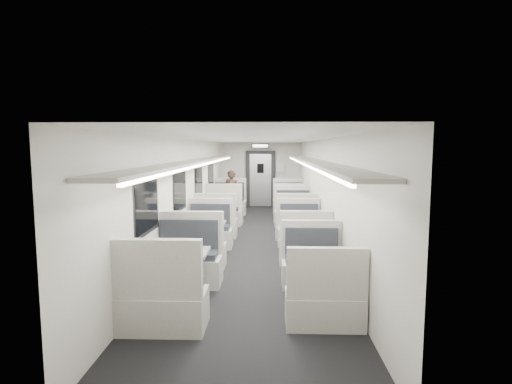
# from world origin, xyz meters

# --- Properties ---
(room) EXTENTS (3.24, 12.24, 2.64)m
(room) POSITION_xyz_m (0.00, 0.00, 1.20)
(room) COLOR black
(room) RESTS_ON ground
(booth_left_a) EXTENTS (1.10, 2.23, 1.19)m
(booth_left_a) POSITION_xyz_m (-1.00, 3.34, 0.40)
(booth_left_a) COLOR beige
(booth_left_a) RESTS_ON room
(booth_left_b) EXTENTS (1.03, 2.09, 1.12)m
(booth_left_b) POSITION_xyz_m (-1.00, 1.52, 0.37)
(booth_left_b) COLOR beige
(booth_left_b) RESTS_ON room
(booth_left_c) EXTENTS (1.00, 2.02, 1.08)m
(booth_left_c) POSITION_xyz_m (-1.00, -1.03, 0.36)
(booth_left_c) COLOR beige
(booth_left_c) RESTS_ON room
(booth_left_d) EXTENTS (1.08, 2.18, 1.17)m
(booth_left_d) POSITION_xyz_m (-1.00, -3.51, 0.39)
(booth_left_d) COLOR beige
(booth_left_d) RESTS_ON room
(booth_right_a) EXTENTS (1.08, 2.18, 1.17)m
(booth_right_a) POSITION_xyz_m (1.00, 3.72, 0.39)
(booth_right_a) COLOR beige
(booth_right_a) RESTS_ON room
(booth_right_b) EXTENTS (1.04, 2.11, 1.13)m
(booth_right_b) POSITION_xyz_m (1.00, 1.47, 0.38)
(booth_right_b) COLOR beige
(booth_right_b) RESTS_ON room
(booth_right_c) EXTENTS (0.97, 1.97, 1.05)m
(booth_right_c) POSITION_xyz_m (1.00, -0.76, 0.35)
(booth_right_c) COLOR beige
(booth_right_c) RESTS_ON room
(booth_right_d) EXTENTS (0.96, 1.94, 1.04)m
(booth_right_d) POSITION_xyz_m (1.00, -3.44, 0.35)
(booth_right_d) COLOR beige
(booth_right_d) RESTS_ON room
(passenger) EXTENTS (0.65, 0.52, 1.54)m
(passenger) POSITION_xyz_m (-0.85, 3.34, 0.77)
(passenger) COLOR black
(passenger) RESTS_ON room
(window_a) EXTENTS (0.02, 1.18, 0.84)m
(window_a) POSITION_xyz_m (-1.49, 3.40, 1.35)
(window_a) COLOR black
(window_a) RESTS_ON room
(window_b) EXTENTS (0.02, 1.18, 0.84)m
(window_b) POSITION_xyz_m (-1.49, 1.20, 1.35)
(window_b) COLOR black
(window_b) RESTS_ON room
(window_c) EXTENTS (0.02, 1.18, 0.84)m
(window_c) POSITION_xyz_m (-1.49, -1.00, 1.35)
(window_c) COLOR black
(window_c) RESTS_ON room
(window_d) EXTENTS (0.02, 1.18, 0.84)m
(window_d) POSITION_xyz_m (-1.49, -3.20, 1.35)
(window_d) COLOR black
(window_d) RESTS_ON room
(luggage_rack_left) EXTENTS (0.46, 10.40, 0.09)m
(luggage_rack_left) POSITION_xyz_m (-1.24, -0.30, 1.92)
(luggage_rack_left) COLOR beige
(luggage_rack_left) RESTS_ON room
(luggage_rack_right) EXTENTS (0.46, 10.40, 0.09)m
(luggage_rack_right) POSITION_xyz_m (1.24, -0.30, 1.92)
(luggage_rack_right) COLOR beige
(luggage_rack_right) RESTS_ON room
(vestibule_door) EXTENTS (1.10, 0.13, 2.10)m
(vestibule_door) POSITION_xyz_m (0.00, 5.93, 1.04)
(vestibule_door) COLOR black
(vestibule_door) RESTS_ON room
(exit_sign) EXTENTS (0.62, 0.12, 0.16)m
(exit_sign) POSITION_xyz_m (0.00, 5.44, 2.28)
(exit_sign) COLOR black
(exit_sign) RESTS_ON room
(wall_notice) EXTENTS (0.32, 0.02, 0.40)m
(wall_notice) POSITION_xyz_m (0.75, 5.92, 1.50)
(wall_notice) COLOR silver
(wall_notice) RESTS_ON room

